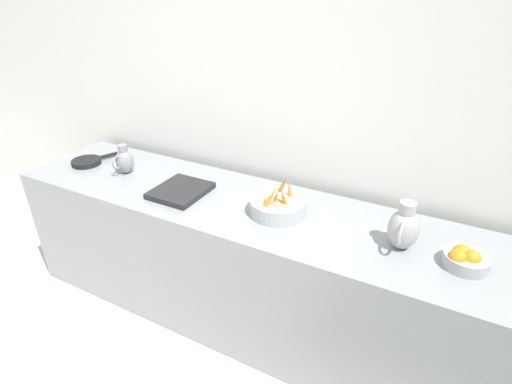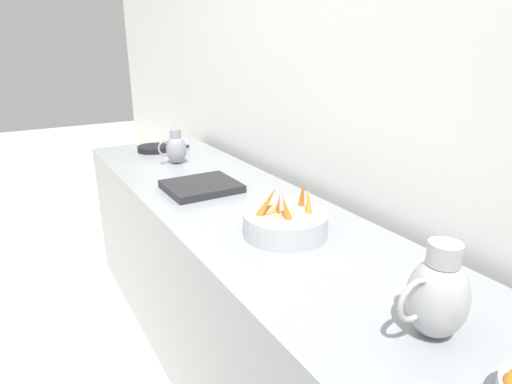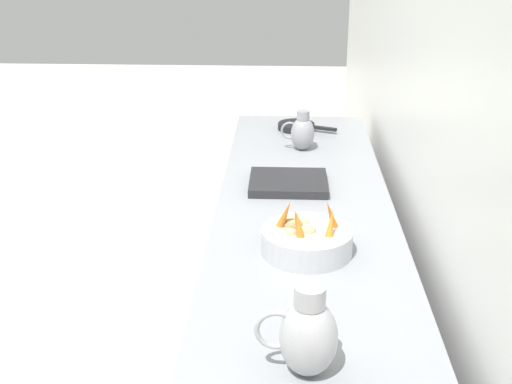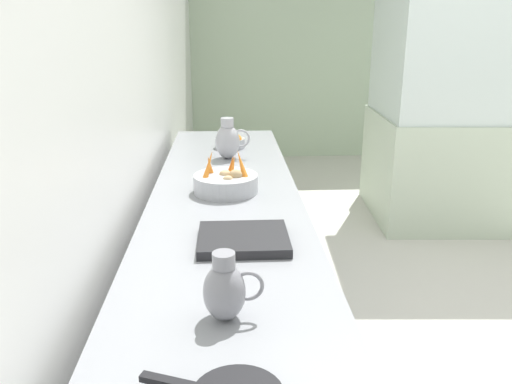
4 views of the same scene
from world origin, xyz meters
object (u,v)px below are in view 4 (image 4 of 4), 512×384
vegetable_colander (226,182)px  metal_pitcher_tall (228,140)px  glass_block_booth (447,91)px  metal_pitcher_short (225,290)px  orange_bowl (231,142)px

vegetable_colander → metal_pitcher_tall: metal_pitcher_tall is taller
glass_block_booth → vegetable_colander: bearing=-134.5°
vegetable_colander → metal_pitcher_short: (-0.00, -1.16, 0.04)m
vegetable_colander → orange_bowl: size_ratio=1.58×
vegetable_colander → orange_bowl: 0.97m
orange_bowl → metal_pitcher_short: (-0.04, -2.12, 0.05)m
orange_bowl → glass_block_booth: (1.88, 0.98, 0.20)m
vegetable_colander → glass_block_booth: glass_block_booth is taller
vegetable_colander → orange_bowl: bearing=88.0°
metal_pitcher_short → glass_block_booth: 3.65m
vegetable_colander → metal_pitcher_short: bearing=-90.2°
vegetable_colander → metal_pitcher_tall: 0.68m
metal_pitcher_short → vegetable_colander: bearing=89.8°
metal_pitcher_tall → metal_pitcher_short: size_ratio=1.25×
orange_bowl → metal_pitcher_tall: size_ratio=0.80×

